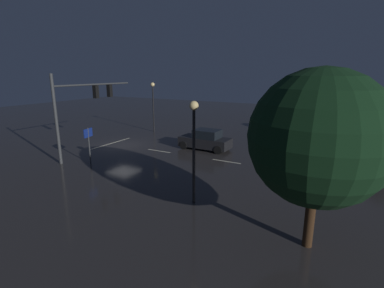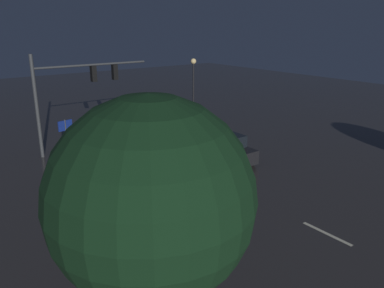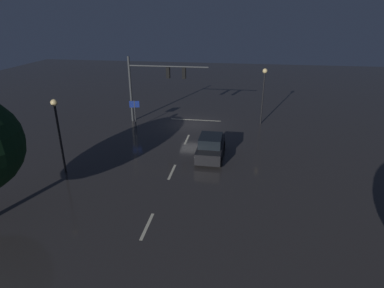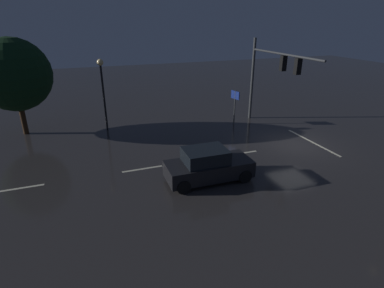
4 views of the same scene
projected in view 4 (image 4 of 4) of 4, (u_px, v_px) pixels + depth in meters
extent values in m
plane|color=#2D2B2B|center=(295.00, 145.00, 19.89)|extent=(80.00, 80.00, 0.00)
cylinder|color=#383A3D|center=(252.00, 80.00, 24.10)|extent=(0.22, 0.22, 6.26)
cylinder|color=#383A3D|center=(284.00, 54.00, 19.99)|extent=(7.46, 0.14, 0.14)
cube|color=black|center=(283.00, 63.00, 20.20)|extent=(0.32, 0.36, 1.00)
sphere|color=red|center=(286.00, 58.00, 20.14)|extent=(0.20, 0.20, 0.20)
sphere|color=black|center=(286.00, 63.00, 20.26)|extent=(0.20, 0.20, 0.20)
sphere|color=black|center=(285.00, 68.00, 20.38)|extent=(0.20, 0.20, 0.20)
cube|color=black|center=(298.00, 66.00, 18.91)|extent=(0.32, 0.36, 1.00)
sphere|color=red|center=(301.00, 61.00, 18.84)|extent=(0.20, 0.20, 0.20)
sphere|color=black|center=(300.00, 66.00, 18.97)|extent=(0.20, 0.20, 0.20)
sphere|color=black|center=(300.00, 71.00, 19.09)|extent=(0.20, 0.20, 0.20)
cube|color=beige|center=(240.00, 153.00, 18.61)|extent=(0.16, 2.20, 0.01)
cube|color=beige|center=(142.00, 169.00, 16.71)|extent=(0.16, 2.20, 0.01)
cube|color=beige|center=(19.00, 188.00, 14.80)|extent=(0.16, 2.20, 0.01)
cube|color=beige|center=(312.00, 142.00, 20.32)|extent=(5.00, 0.16, 0.01)
cube|color=black|center=(209.00, 169.00, 15.37)|extent=(1.86, 4.33, 0.80)
cube|color=black|center=(205.00, 156.00, 15.03)|extent=(1.63, 2.12, 0.68)
cylinder|color=black|center=(230.00, 162.00, 16.70)|extent=(0.23, 0.68, 0.68)
cylinder|color=black|center=(245.00, 176.00, 15.23)|extent=(0.23, 0.68, 0.68)
cylinder|color=black|center=(174.00, 171.00, 15.72)|extent=(0.23, 0.68, 0.68)
cylinder|color=black|center=(184.00, 187.00, 14.26)|extent=(0.23, 0.68, 0.68)
sphere|color=#F9EFC6|center=(241.00, 157.00, 16.56)|extent=(0.20, 0.20, 0.20)
sphere|color=#F9EFC6|center=(253.00, 167.00, 15.43)|extent=(0.20, 0.20, 0.20)
cylinder|color=black|center=(104.00, 99.00, 21.64)|extent=(0.14, 0.14, 4.66)
sphere|color=#F9D88C|center=(100.00, 62.00, 20.68)|extent=(0.44, 0.44, 0.44)
cylinder|color=#383A3D|center=(235.00, 107.00, 23.35)|extent=(0.09, 0.09, 2.62)
cube|color=navy|center=(235.00, 95.00, 22.99)|extent=(0.89, 0.25, 0.60)
cylinder|color=#382314|center=(23.00, 118.00, 21.38)|extent=(0.36, 0.36, 2.34)
sphere|color=black|center=(14.00, 75.00, 20.25)|extent=(4.82, 4.82, 4.82)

